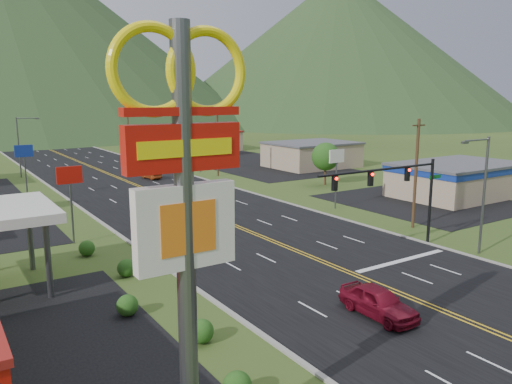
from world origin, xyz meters
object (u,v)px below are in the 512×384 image
streetlight_east (482,188)px  car_red_near (378,302)px  pylon_sign (184,184)px  streetlight_west (21,143)px  traffic_signal (398,184)px  car_red_far (151,175)px  car_dark_mid (161,201)px

streetlight_east → car_red_near: size_ratio=1.87×
pylon_sign → streetlight_west: pylon_sign is taller
traffic_signal → car_red_near: 13.40m
pylon_sign → traffic_signal: pylon_sign is taller
pylon_sign → car_red_far: 60.15m
streetlight_west → car_red_near: size_ratio=1.87×
traffic_signal → streetlight_west: bearing=108.0°
streetlight_west → car_red_far: bearing=-38.3°
traffic_signal → streetlight_east: (4.70, -4.00, -0.15)m
traffic_signal → pylon_sign: bearing=-152.9°
streetlight_east → car_red_near: bearing=-166.1°
streetlight_east → streetlight_west: same height
streetlight_west → car_red_near: bearing=-82.7°
car_dark_mid → streetlight_west: bearing=102.9°
pylon_sign → traffic_signal: bearing=27.1°
car_dark_mid → pylon_sign: bearing=-114.6°
streetlight_east → traffic_signal: bearing=139.6°
pylon_sign → car_red_near: size_ratio=2.91×
streetlight_east → car_dark_mid: (-13.80, 28.71, -4.43)m
streetlight_west → streetlight_east: bearing=-69.1°
pylon_sign → streetlight_east: 29.58m
streetlight_west → car_red_far: streetlight_west is taller
car_red_near → car_red_far: 51.96m
traffic_signal → car_red_far: bearing=93.5°
car_red_near → car_red_far: size_ratio=1.21×
traffic_signal → car_dark_mid: traffic_signal is taller
car_red_near → car_dark_mid: size_ratio=0.93×
car_red_near → car_dark_mid: bearing=89.9°
streetlight_west → car_dark_mid: streetlight_west is taller
pylon_sign → car_dark_mid: size_ratio=2.71×
traffic_signal → car_dark_mid: size_ratio=2.54×
traffic_signal → car_dark_mid: bearing=110.2°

